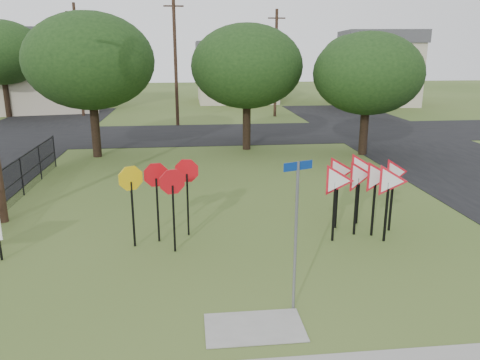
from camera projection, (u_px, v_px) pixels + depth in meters
name	position (u px, v px, depth m)	size (l,w,h in m)	color
ground	(241.00, 274.00, 11.76)	(140.00, 140.00, 0.00)	#3D5620
street_right	(464.00, 166.00, 22.59)	(8.00, 50.00, 0.02)	black
street_far	(207.00, 134.00, 30.89)	(60.00, 8.00, 0.02)	black
curb_pad	(254.00, 328.00, 9.46)	(2.00, 1.20, 0.02)	gray
street_name_sign	(296.00, 228.00, 9.68)	(0.64, 0.27, 3.29)	gray
stop_sign_cluster	(162.00, 185.00, 13.13)	(2.24, 1.34, 2.38)	black
yield_sign_cluster	(364.00, 178.00, 13.88)	(3.00, 1.83, 2.36)	black
far_pole_a	(176.00, 61.00, 33.27)	(1.40, 0.24, 9.00)	#3A261A
far_pole_b	(276.00, 63.00, 38.01)	(1.40, 0.24, 8.50)	#3A261A
far_pole_c	(79.00, 60.00, 38.16)	(1.40, 0.24, 9.00)	#3A261A
fence_run	(11.00, 184.00, 16.72)	(0.05, 11.55, 1.50)	black
house_left	(43.00, 70.00, 41.82)	(10.58, 8.88, 7.20)	beige
house_mid	(236.00, 71.00, 49.60)	(8.40, 8.40, 6.20)	beige
house_right	(378.00, 67.00, 47.12)	(8.30, 8.30, 7.20)	beige
tree_near_left	(90.00, 61.00, 23.21)	(6.40, 6.40, 7.27)	black
tree_near_mid	(247.00, 66.00, 25.10)	(6.00, 6.00, 6.80)	black
tree_near_right	(368.00, 74.00, 23.90)	(5.60, 5.60, 6.33)	black
tree_far_left	(1.00, 52.00, 37.37)	(6.80, 6.80, 7.73)	black
tree_far_right	(354.00, 59.00, 42.63)	(6.00, 6.00, 6.80)	black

